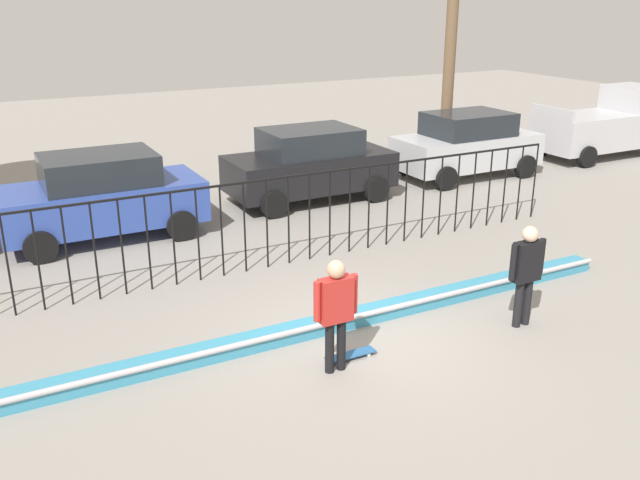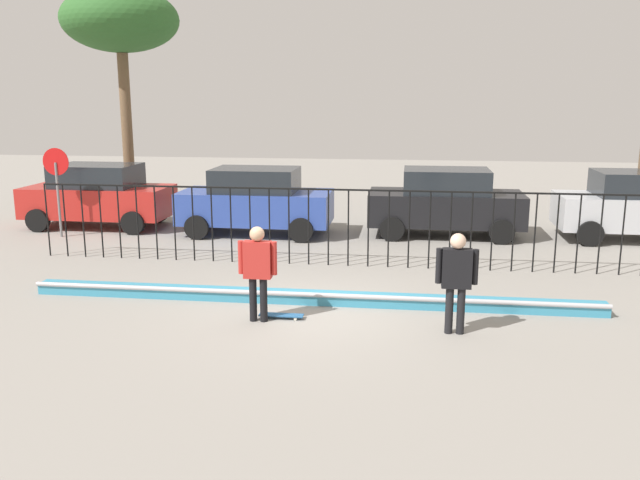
{
  "view_description": "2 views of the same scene",
  "coord_description": "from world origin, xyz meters",
  "px_view_note": "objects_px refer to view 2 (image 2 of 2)",
  "views": [
    {
      "loc": [
        -4.99,
        -8.18,
        5.15
      ],
      "look_at": [
        0.2,
        1.67,
        1.13
      ],
      "focal_mm": 38.44,
      "sensor_mm": 36.0,
      "label": 1
    },
    {
      "loc": [
        1.83,
        -11.5,
        3.92
      ],
      "look_at": [
        -0.02,
        2.23,
        0.88
      ],
      "focal_mm": 37.15,
      "sensor_mm": 36.0,
      "label": 2
    }
  ],
  "objects_px": {
    "parked_car_black": "(445,202)",
    "parked_car_silver": "(639,205)",
    "parked_car_blue": "(256,201)",
    "stop_sign": "(57,180)",
    "parked_car_red": "(98,195)",
    "palm_tree_short": "(120,22)",
    "skateboard": "(281,315)",
    "camera_operator": "(457,274)",
    "skateboarder": "(258,265)"
  },
  "relations": [
    {
      "from": "parked_car_black",
      "to": "parked_car_silver",
      "type": "bearing_deg",
      "value": 0.28
    },
    {
      "from": "skateboarder",
      "to": "camera_operator",
      "type": "xyz_separation_m",
      "value": [
        3.4,
        -0.16,
        0.01
      ]
    },
    {
      "from": "palm_tree_short",
      "to": "stop_sign",
      "type": "bearing_deg",
      "value": -93.46
    },
    {
      "from": "parked_car_black",
      "to": "stop_sign",
      "type": "xyz_separation_m",
      "value": [
        -10.75,
        -1.63,
        0.64
      ]
    },
    {
      "from": "camera_operator",
      "to": "parked_car_silver",
      "type": "bearing_deg",
      "value": -91.81
    },
    {
      "from": "parked_car_black",
      "to": "parked_car_silver",
      "type": "relative_size",
      "value": 1.0
    },
    {
      "from": "palm_tree_short",
      "to": "skateboarder",
      "type": "bearing_deg",
      "value": -56.82
    },
    {
      "from": "parked_car_black",
      "to": "palm_tree_short",
      "type": "height_order",
      "value": "palm_tree_short"
    },
    {
      "from": "camera_operator",
      "to": "parked_car_red",
      "type": "bearing_deg",
      "value": -6.23
    },
    {
      "from": "camera_operator",
      "to": "parked_car_red",
      "type": "distance_m",
      "value": 12.85
    },
    {
      "from": "skateboard",
      "to": "parked_car_blue",
      "type": "height_order",
      "value": "parked_car_blue"
    },
    {
      "from": "parked_car_blue",
      "to": "parked_car_black",
      "type": "height_order",
      "value": "same"
    },
    {
      "from": "parked_car_blue",
      "to": "palm_tree_short",
      "type": "relative_size",
      "value": 0.58
    },
    {
      "from": "parked_car_black",
      "to": "palm_tree_short",
      "type": "distance_m",
      "value": 12.03
    },
    {
      "from": "skateboard",
      "to": "palm_tree_short",
      "type": "height_order",
      "value": "palm_tree_short"
    },
    {
      "from": "parked_car_red",
      "to": "skateboard",
      "type": "bearing_deg",
      "value": -50.96
    },
    {
      "from": "skateboarder",
      "to": "parked_car_red",
      "type": "height_order",
      "value": "parked_car_red"
    },
    {
      "from": "stop_sign",
      "to": "palm_tree_short",
      "type": "relative_size",
      "value": 0.34
    },
    {
      "from": "parked_car_blue",
      "to": "camera_operator",
      "type": "bearing_deg",
      "value": -54.83
    },
    {
      "from": "skateboard",
      "to": "stop_sign",
      "type": "distance_m",
      "value": 9.78
    },
    {
      "from": "parked_car_red",
      "to": "palm_tree_short",
      "type": "xyz_separation_m",
      "value": [
        -0.18,
        2.75,
        5.27
      ]
    },
    {
      "from": "skateboarder",
      "to": "parked_car_silver",
      "type": "distance_m",
      "value": 11.89
    },
    {
      "from": "skateboard",
      "to": "skateboarder",
      "type": "bearing_deg",
      "value": -155.59
    },
    {
      "from": "camera_operator",
      "to": "parked_car_black",
      "type": "xyz_separation_m",
      "value": [
        0.22,
        8.06,
        -0.06
      ]
    },
    {
      "from": "skateboard",
      "to": "parked_car_red",
      "type": "height_order",
      "value": "parked_car_red"
    },
    {
      "from": "parked_car_silver",
      "to": "skateboarder",
      "type": "bearing_deg",
      "value": -136.09
    },
    {
      "from": "skateboarder",
      "to": "skateboard",
      "type": "relative_size",
      "value": 2.13
    },
    {
      "from": "parked_car_red",
      "to": "parked_car_black",
      "type": "relative_size",
      "value": 1.0
    },
    {
      "from": "parked_car_blue",
      "to": "stop_sign",
      "type": "relative_size",
      "value": 1.72
    },
    {
      "from": "parked_car_black",
      "to": "skateboard",
      "type": "bearing_deg",
      "value": -113.3
    },
    {
      "from": "parked_car_silver",
      "to": "stop_sign",
      "type": "height_order",
      "value": "stop_sign"
    },
    {
      "from": "parked_car_red",
      "to": "parked_car_black",
      "type": "distance_m",
      "value": 10.32
    },
    {
      "from": "skateboard",
      "to": "parked_car_silver",
      "type": "bearing_deg",
      "value": 39.62
    },
    {
      "from": "parked_car_silver",
      "to": "stop_sign",
      "type": "distance_m",
      "value": 16.07
    },
    {
      "from": "parked_car_blue",
      "to": "stop_sign",
      "type": "bearing_deg",
      "value": -167.29
    },
    {
      "from": "parked_car_red",
      "to": "parked_car_black",
      "type": "height_order",
      "value": "same"
    },
    {
      "from": "camera_operator",
      "to": "parked_car_blue",
      "type": "distance_m",
      "value": 9.15
    },
    {
      "from": "skateboarder",
      "to": "parked_car_blue",
      "type": "distance_m",
      "value": 7.6
    },
    {
      "from": "stop_sign",
      "to": "parked_car_blue",
      "type": "bearing_deg",
      "value": 11.85
    },
    {
      "from": "parked_car_blue",
      "to": "palm_tree_short",
      "type": "xyz_separation_m",
      "value": [
        -5.12,
        3.13,
        5.27
      ]
    },
    {
      "from": "camera_operator",
      "to": "stop_sign",
      "type": "distance_m",
      "value": 12.36
    },
    {
      "from": "parked_car_black",
      "to": "palm_tree_short",
      "type": "xyz_separation_m",
      "value": [
        -10.5,
        2.62,
        5.27
      ]
    },
    {
      "from": "camera_operator",
      "to": "parked_car_black",
      "type": "bearing_deg",
      "value": -59.61
    },
    {
      "from": "skateboarder",
      "to": "parked_car_blue",
      "type": "relative_size",
      "value": 0.4
    },
    {
      "from": "parked_car_red",
      "to": "stop_sign",
      "type": "bearing_deg",
      "value": -110.1
    },
    {
      "from": "parked_car_red",
      "to": "palm_tree_short",
      "type": "height_order",
      "value": "palm_tree_short"
    },
    {
      "from": "camera_operator",
      "to": "stop_sign",
      "type": "bearing_deg",
      "value": 0.54
    },
    {
      "from": "skateboarder",
      "to": "palm_tree_short",
      "type": "relative_size",
      "value": 0.23
    },
    {
      "from": "parked_car_black",
      "to": "parked_car_red",
      "type": "bearing_deg",
      "value": -179.77
    },
    {
      "from": "skateboard",
      "to": "palm_tree_short",
      "type": "distance_m",
      "value": 14.05
    }
  ]
}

